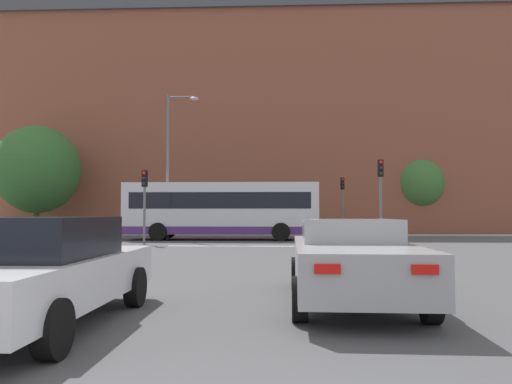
% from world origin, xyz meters
% --- Properties ---
extents(stop_line_strip, '(8.25, 0.30, 0.01)m').
position_xyz_m(stop_line_strip, '(0.00, 20.27, 0.00)').
color(stop_line_strip, silver).
rests_on(stop_line_strip, ground_plane).
extents(far_pavement, '(69.16, 2.50, 0.01)m').
position_xyz_m(far_pavement, '(0.00, 32.17, 0.01)').
color(far_pavement, '#A09B91').
rests_on(far_pavement, ground_plane).
extents(brick_civic_building, '(41.08, 14.09, 24.30)m').
position_xyz_m(brick_civic_building, '(-0.92, 42.12, 9.57)').
color(brick_civic_building, brown).
rests_on(brick_civic_building, ground_plane).
extents(car_saloon_left, '(1.92, 4.83, 1.47)m').
position_xyz_m(car_saloon_left, '(-2.24, 3.93, 0.75)').
color(car_saloon_left, silver).
rests_on(car_saloon_left, ground_plane).
extents(car_roadster_right, '(2.12, 4.94, 1.42)m').
position_xyz_m(car_roadster_right, '(2.19, 5.89, 0.72)').
color(car_roadster_right, '#9E9EA3').
rests_on(car_roadster_right, ground_plane).
extents(bus_crossing_lead, '(10.87, 2.68, 3.21)m').
position_xyz_m(bus_crossing_lead, '(-2.25, 25.58, 1.73)').
color(bus_crossing_lead, silver).
rests_on(bus_crossing_lead, ground_plane).
extents(traffic_light_far_right, '(0.26, 0.31, 3.94)m').
position_xyz_m(traffic_light_far_right, '(5.37, 31.56, 2.67)').
color(traffic_light_far_right, slate).
rests_on(traffic_light_far_right, ground_plane).
extents(traffic_light_near_left, '(0.26, 0.31, 3.60)m').
position_xyz_m(traffic_light_near_left, '(-5.54, 21.28, 2.45)').
color(traffic_light_near_left, slate).
rests_on(traffic_light_near_left, ground_plane).
extents(traffic_light_near_right, '(0.26, 0.31, 4.03)m').
position_xyz_m(traffic_light_near_right, '(5.77, 20.85, 2.72)').
color(traffic_light_near_right, slate).
rests_on(traffic_light_near_right, ground_plane).
extents(traffic_light_far_left, '(0.26, 0.31, 3.67)m').
position_xyz_m(traffic_light_far_left, '(-5.67, 31.68, 2.49)').
color(traffic_light_far_left, slate).
rests_on(traffic_light_far_left, ground_plane).
extents(street_lamp_junction, '(1.84, 0.36, 8.32)m').
position_xyz_m(street_lamp_junction, '(-5.08, 25.44, 4.96)').
color(street_lamp_junction, slate).
rests_on(street_lamp_junction, ground_plane).
extents(pedestrian_waiting, '(0.39, 0.46, 1.57)m').
position_xyz_m(pedestrian_waiting, '(-0.21, 32.99, 0.91)').
color(pedestrian_waiting, brown).
rests_on(pedestrian_waiting, ground_plane).
extents(tree_by_building, '(5.88, 5.88, 7.69)m').
position_xyz_m(tree_by_building, '(-16.02, 31.68, 4.60)').
color(tree_by_building, '#4C3823').
rests_on(tree_by_building, ground_plane).
extents(tree_kerbside, '(4.03, 4.03, 5.92)m').
position_xyz_m(tree_kerbside, '(11.88, 36.46, 3.80)').
color(tree_kerbside, '#4C3823').
rests_on(tree_kerbside, ground_plane).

